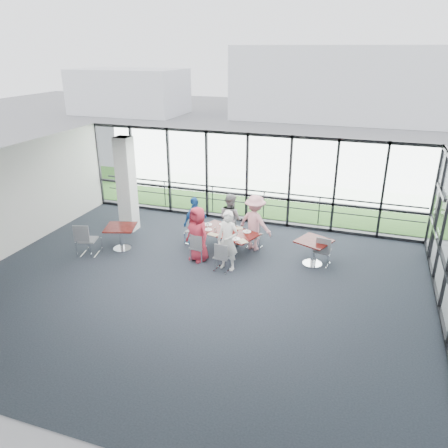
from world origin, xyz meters
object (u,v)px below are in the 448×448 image
(diner_far_right, at_px, (255,223))
(chair_main_fl, at_px, (233,228))
(diner_far_left, at_px, (230,219))
(diner_end, at_px, (195,221))
(main_table, at_px, (227,235))
(chair_main_nr, at_px, (222,257))
(diner_near_left, at_px, (198,234))
(structural_column, at_px, (127,185))
(chair_main_nl, at_px, (198,247))
(side_table_left, at_px, (121,230))
(chair_main_end, at_px, (194,231))
(chair_main_fr, at_px, (254,235))
(chair_spare_la, at_px, (88,240))
(chair_spare_lb, at_px, (130,214))
(side_table_right, at_px, (314,244))
(chair_spare_r, at_px, (322,251))
(diner_near_right, at_px, (228,241))

(diner_far_right, relative_size, chair_main_fl, 1.94)
(diner_far_left, distance_m, diner_end, 1.11)
(main_table, height_order, chair_main_nr, chair_main_nr)
(diner_near_left, relative_size, diner_far_left, 1.00)
(chair_main_nr, bearing_deg, structural_column, 162.56)
(chair_main_nl, bearing_deg, diner_near_left, 91.68)
(side_table_left, xyz_separation_m, diner_near_left, (2.53, 0.07, 0.19))
(diner_end, bearing_deg, structural_column, -73.03)
(chair_main_end, bearing_deg, chair_main_fr, 112.88)
(chair_main_fl, xyz_separation_m, chair_spare_la, (-3.78, -2.41, 0.05))
(diner_end, relative_size, chair_main_end, 1.83)
(chair_spare_lb, bearing_deg, chair_spare_la, 95.31)
(chair_main_nl, xyz_separation_m, chair_main_end, (-0.56, 1.05, 0.01))
(chair_main_nl, bearing_deg, chair_spare_lb, 158.81)
(main_table, bearing_deg, chair_main_fl, 117.99)
(chair_main_end, xyz_separation_m, chair_spare_lb, (-2.69, 0.68, 0.02))
(side_table_right, relative_size, diner_far_left, 0.70)
(diner_end, height_order, chair_main_nr, diner_end)
(chair_spare_la, xyz_separation_m, chair_spare_r, (6.73, 1.62, -0.06))
(main_table, bearing_deg, chair_main_nr, -59.35)
(chair_main_fr, distance_m, chair_spare_lb, 4.62)
(diner_far_right, bearing_deg, chair_spare_r, -170.21)
(chair_main_fl, bearing_deg, structural_column, 32.60)
(chair_spare_la, bearing_deg, chair_main_fr, 9.75)
(main_table, bearing_deg, diner_near_right, -50.88)
(structural_column, bearing_deg, chair_main_fr, -1.11)
(diner_near_right, height_order, chair_main_nl, diner_near_right)
(chair_main_fr, bearing_deg, structural_column, 14.26)
(chair_main_end, bearing_deg, chair_main_fl, 133.02)
(chair_main_nr, bearing_deg, chair_main_end, 142.51)
(diner_near_left, distance_m, chair_main_fr, 1.93)
(side_table_left, bearing_deg, side_table_right, 8.59)
(chair_main_end, bearing_deg, diner_near_left, 42.50)
(main_table, bearing_deg, side_table_right, 23.19)
(diner_end, bearing_deg, chair_main_fl, 147.27)
(chair_main_fl, relative_size, chair_spare_lb, 1.01)
(diner_far_right, distance_m, chair_main_fl, 1.02)
(chair_spare_la, bearing_deg, chair_spare_r, -1.33)
(diner_end, bearing_deg, chair_spare_la, -31.34)
(chair_spare_lb, bearing_deg, structural_column, 120.82)
(side_table_left, xyz_separation_m, chair_spare_la, (-0.70, -0.69, -0.13))
(diner_near_right, xyz_separation_m, chair_main_end, (-1.56, 1.28, -0.44))
(diner_end, height_order, chair_spare_la, diner_end)
(side_table_left, height_order, chair_main_nr, chair_main_nr)
(diner_far_right, distance_m, chair_spare_r, 2.20)
(diner_far_left, bearing_deg, diner_near_left, 101.78)
(diner_near_right, bearing_deg, chair_main_end, 150.03)
(diner_near_right, distance_m, diner_end, 1.95)
(diner_near_left, bearing_deg, side_table_left, -152.58)
(chair_main_nr, relative_size, chair_main_fl, 0.94)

